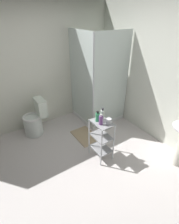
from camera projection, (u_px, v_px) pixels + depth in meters
ground_plane at (79, 175)px, 2.79m from camera, size 4.20×4.20×0.02m
wall_back at (168, 79)px, 3.02m from camera, size 4.20×0.14×2.50m
wall_left at (31, 70)px, 3.47m from camera, size 0.10×4.20×2.50m
shower_stall at (97, 101)px, 4.01m from camera, size 0.92×0.92×2.00m
toilet at (35, 120)px, 3.59m from camera, size 0.37×0.49×0.76m
storage_cart at (101, 137)px, 2.93m from camera, size 0.38×0.28×0.74m
lotion_bottle_white at (102, 114)px, 2.80m from camera, size 0.06×0.06×0.21m
body_wash_bottle_green at (98, 117)px, 2.77m from camera, size 0.07×0.07×0.18m
conditioner_bottle_purple at (101, 120)px, 2.69m from camera, size 0.06×0.06×0.19m
rinse_cup at (109, 121)px, 2.71m from camera, size 0.08×0.08×0.10m
bath_mat at (85, 136)px, 3.63m from camera, size 0.60×0.40×0.02m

